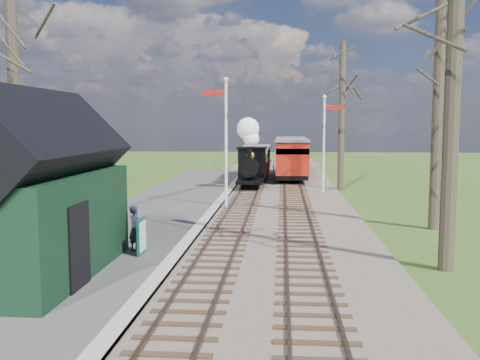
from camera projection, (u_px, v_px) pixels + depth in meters
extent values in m
plane|color=#36581B|center=(170.00, 354.00, 9.43)|extent=(140.00, 140.00, 0.00)
ellipsoid|color=#385B23|center=(83.00, 264.00, 72.43)|extent=(57.60, 36.00, 16.20)
ellipsoid|color=#385B23|center=(339.00, 282.00, 74.95)|extent=(70.40, 44.00, 19.80)
ellipsoid|color=#385B23|center=(216.00, 260.00, 81.16)|extent=(64.00, 40.00, 18.00)
cube|color=brown|center=(271.00, 193.00, 31.13)|extent=(8.00, 60.00, 0.10)
cube|color=brown|center=(240.00, 191.00, 31.27)|extent=(0.07, 60.00, 0.12)
cube|color=brown|center=(257.00, 192.00, 31.19)|extent=(0.07, 60.00, 0.12)
cube|color=#38281C|center=(249.00, 192.00, 31.23)|extent=(1.60, 60.00, 0.09)
cube|color=brown|center=(285.00, 192.00, 31.06)|extent=(0.07, 60.00, 0.12)
cube|color=brown|center=(302.00, 192.00, 30.98)|extent=(0.07, 60.00, 0.12)
cube|color=#38281C|center=(294.00, 193.00, 31.03)|extent=(1.60, 60.00, 0.09)
cube|color=#474442|center=(158.00, 214.00, 23.58)|extent=(5.00, 44.00, 0.20)
cube|color=#B2AD9E|center=(210.00, 215.00, 23.39)|extent=(0.40, 44.00, 0.21)
cube|color=black|center=(36.00, 225.00, 13.58)|extent=(3.00, 6.00, 2.60)
cube|color=black|center=(33.00, 152.00, 13.39)|extent=(3.25, 6.30, 3.25)
cube|color=black|center=(79.00, 246.00, 12.50)|extent=(0.06, 1.20, 2.00)
cylinder|color=silver|center=(226.00, 147.00, 25.04)|extent=(0.14, 0.14, 6.00)
sphere|color=silver|center=(226.00, 80.00, 24.72)|extent=(0.24, 0.24, 0.24)
cube|color=#B7140F|center=(214.00, 93.00, 24.82)|extent=(1.10, 0.08, 0.22)
cube|color=black|center=(226.00, 117.00, 24.89)|extent=(0.18, 0.06, 0.30)
cylinder|color=silver|center=(324.00, 147.00, 30.62)|extent=(0.14, 0.14, 5.50)
sphere|color=silver|center=(325.00, 97.00, 30.32)|extent=(0.24, 0.24, 0.24)
cube|color=#B7140F|center=(334.00, 107.00, 30.34)|extent=(1.10, 0.08, 0.22)
cube|color=black|center=(324.00, 127.00, 30.50)|extent=(0.18, 0.06, 0.30)
cylinder|color=#382D23|center=(14.00, 82.00, 18.36)|extent=(0.41, 0.41, 11.00)
cylinder|color=#382D23|center=(454.00, 51.00, 14.24)|extent=(0.42, 0.42, 12.00)
cylinder|color=#382D23|center=(438.00, 99.00, 20.19)|extent=(0.40, 0.40, 10.00)
cylinder|color=#382D23|center=(342.00, 117.00, 32.32)|extent=(0.39, 0.39, 9.00)
cube|color=slate|center=(263.00, 164.00, 45.02)|extent=(12.60, 0.02, 0.01)
cube|color=slate|center=(263.00, 167.00, 45.05)|extent=(12.60, 0.02, 0.02)
cylinder|color=slate|center=(263.00, 167.00, 45.05)|extent=(0.08, 0.08, 1.00)
cube|color=black|center=(251.00, 180.00, 33.20)|extent=(1.61, 3.78, 0.24)
cylinder|color=black|center=(250.00, 167.00, 32.55)|extent=(1.04, 2.46, 1.04)
cube|color=black|center=(252.00, 163.00, 34.23)|extent=(1.70, 1.51, 1.89)
cylinder|color=black|center=(250.00, 154.00, 31.52)|extent=(0.26, 0.26, 0.76)
sphere|color=gold|center=(251.00, 156.00, 32.76)|extent=(0.49, 0.49, 0.49)
sphere|color=white|center=(251.00, 138.00, 31.42)|extent=(0.95, 0.95, 0.95)
sphere|color=white|center=(248.00, 129.00, 31.47)|extent=(1.32, 1.32, 1.32)
cylinder|color=black|center=(242.00, 183.00, 32.13)|extent=(0.09, 0.61, 0.61)
cylinder|color=black|center=(258.00, 184.00, 32.05)|extent=(0.09, 0.61, 0.61)
cube|color=black|center=(256.00, 173.00, 39.16)|extent=(1.80, 6.62, 0.28)
cube|color=#5A1A14|center=(256.00, 165.00, 39.10)|extent=(1.89, 6.62, 0.85)
cube|color=beige|center=(256.00, 153.00, 39.01)|extent=(1.89, 6.62, 0.85)
cube|color=slate|center=(256.00, 147.00, 38.96)|extent=(1.99, 6.81, 0.11)
cube|color=black|center=(292.00, 174.00, 37.49)|extent=(2.09, 5.49, 0.33)
cube|color=#A31B0D|center=(292.00, 165.00, 37.42)|extent=(2.20, 5.49, 0.99)
cube|color=beige|center=(292.00, 150.00, 37.32)|extent=(2.20, 5.49, 0.99)
cube|color=slate|center=(292.00, 143.00, 37.26)|extent=(2.31, 5.71, 0.13)
cube|color=black|center=(291.00, 168.00, 42.94)|extent=(2.09, 5.49, 0.33)
cube|color=#A31B0D|center=(291.00, 159.00, 42.88)|extent=(2.20, 5.49, 0.99)
cube|color=beige|center=(291.00, 147.00, 42.77)|extent=(2.20, 5.49, 0.99)
cube|color=slate|center=(291.00, 140.00, 42.72)|extent=(2.31, 5.71, 0.13)
cube|color=#104D3A|center=(141.00, 236.00, 15.83)|extent=(0.08, 0.74, 1.08)
cube|color=silver|center=(143.00, 236.00, 15.82)|extent=(0.02, 0.64, 0.89)
cube|color=#492D1A|center=(104.00, 252.00, 15.21)|extent=(0.63, 1.31, 0.05)
cube|color=#492D1A|center=(99.00, 244.00, 15.24)|extent=(0.32, 1.24, 0.54)
cube|color=#492D1A|center=(103.00, 261.00, 14.68)|extent=(0.05, 0.05, 0.18)
cube|color=#492D1A|center=(106.00, 252.00, 15.77)|extent=(0.05, 0.05, 0.18)
imported|color=black|center=(135.00, 228.00, 16.28)|extent=(0.41, 0.55, 1.37)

